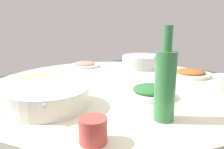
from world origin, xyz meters
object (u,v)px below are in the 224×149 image
Objects in this scene: tea_cup_near at (222,82)px; soup_bowl at (48,98)px; dish_shrimp at (85,65)px; tea_cup_far at (93,130)px; dish_noodles at (36,79)px; dish_stirfry at (191,73)px; rice_bowl at (142,61)px; green_bottle at (165,84)px; round_dining_table at (115,104)px; dish_greens at (150,92)px.

soup_bowl is at bearing 67.94° from tea_cup_near.
soup_bowl is 0.75m from dish_shrimp.
tea_cup_far is (-0.31, 0.01, -0.00)m from soup_bowl.
dish_stirfry reaches higher than dish_noodles.
soup_bowl is (-0.30, 0.79, -0.01)m from rice_bowl.
dish_stirfry is at bearing -63.68° from green_bottle.
dish_greens reaches higher than round_dining_table.
rice_bowl reaches higher than tea_cup_far.
green_bottle is at bearing -94.61° from tea_cup_far.
green_bottle is at bearing -167.51° from dish_noodles.
dish_shrimp is (0.47, -0.11, 0.12)m from round_dining_table.
dish_stirfry is at bearing -26.41° from tea_cup_near.
soup_bowl is 0.42m from green_bottle.
green_bottle is at bearing 143.07° from dish_greens.
dish_stirfry is (-0.60, -0.32, 0.00)m from dish_shrimp.
soup_bowl reaches higher than dish_greens.
soup_bowl is at bearing 138.19° from dish_shrimp.
tea_cup_far reaches higher than dish_greens.
dish_noodles is 1.14× the size of dish_shrimp.
round_dining_table is at bearing 117.90° from rice_bowl.
soup_bowl is at bearing 86.81° from dish_stirfry.
dish_noodles is at bearing 85.00° from rice_bowl.
tea_cup_far is (-0.03, 0.71, -0.00)m from tea_cup_near.
dish_shrimp is 0.68m from dish_stirfry.
rice_bowl is at bearing -69.12° from soup_bowl.
tea_cup_far is at bearing 135.28° from round_dining_table.
rice_bowl reaches higher than round_dining_table.
dish_greens is at bearing 170.77° from dish_shrimp.
tea_cup_near reaches higher than round_dining_table.
rice_bowl is at bearing -42.12° from dish_greens.
rice_bowl is 0.59m from tea_cup_near.
round_dining_table is at bearing -18.54° from green_bottle.
dish_noodles is 0.45m from dish_shrimp.
round_dining_table is 5.82× the size of dish_noodles.
round_dining_table is 4.19× the size of soup_bowl.
green_bottle is at bearing 161.46° from round_dining_table.
rice_bowl is 1.41× the size of dish_shrimp.
green_bottle is (-0.33, -0.24, 0.08)m from soup_bowl.
round_dining_table is 0.26m from dish_greens.
round_dining_table is 0.49m from green_bottle.
green_bottle is (-0.69, -0.15, 0.10)m from dish_noodles.
soup_bowl is at bearing 36.48° from green_bottle.
soup_bowl is 0.41m from dish_greens.
tea_cup_near is (-0.65, -0.61, 0.02)m from dish_noodles.
dish_greens reaches higher than dish_noodles.
soup_bowl reaches higher than round_dining_table.
round_dining_table is 0.42m from dish_noodles.
soup_bowl is at bearing 68.91° from dish_greens.
rice_bowl is 1.00m from tea_cup_far.
dish_greens reaches higher than dish_shrimp.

